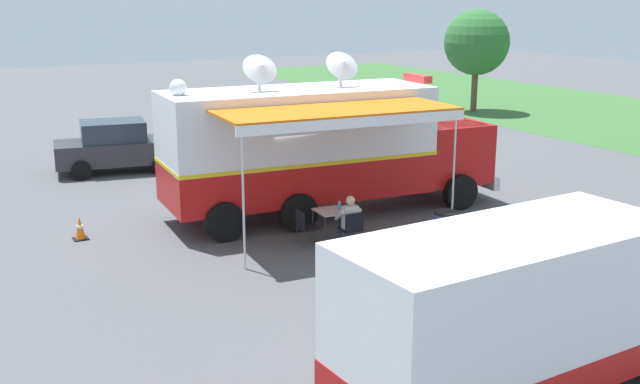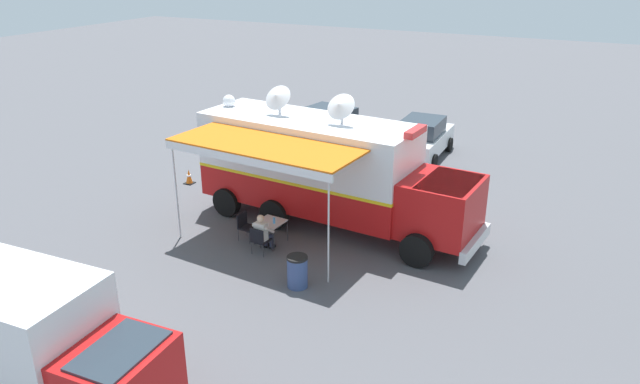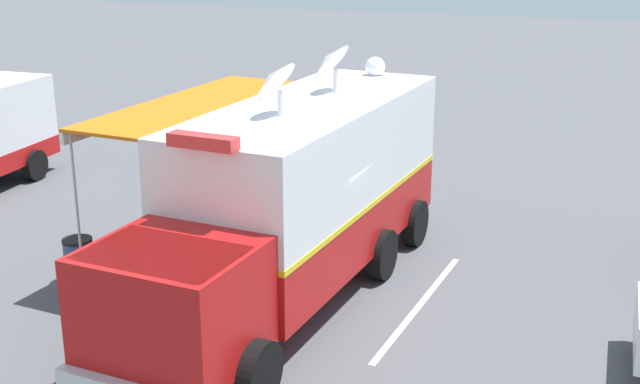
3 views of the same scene
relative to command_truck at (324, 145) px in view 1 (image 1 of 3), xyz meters
The scene contains 14 objects.
ground_plane 2.09m from the command_truck, 96.86° to the right, with size 100.00×100.00×0.00m, color #515156.
lot_stripe 3.08m from the command_truck, behind, with size 0.12×4.80×0.01m, color silver.
command_truck is the anchor object (origin of this frame).
folding_table 2.62m from the command_truck, 23.91° to the right, with size 0.86×0.86×0.73m.
water_bottle 2.53m from the command_truck, 19.45° to the right, with size 0.07×0.07×0.22m.
folding_chair_at_table 3.33m from the command_truck, 16.23° to the right, with size 0.51×0.51×0.87m.
folding_chair_beside_table 3.19m from the command_truck, 38.56° to the right, with size 0.51×0.51×0.87m.
seated_responder 3.11m from the command_truck, 17.02° to the right, with size 0.68×0.58×1.25m.
trash_bin 4.43m from the command_truck, 14.93° to the left, with size 0.57×0.57×0.91m.
traffic_cone 6.72m from the command_truck, 97.95° to the right, with size 0.36×0.36×0.58m.
support_truck 10.50m from the command_truck, 12.19° to the right, with size 2.60×6.90×2.70m.
car_behind_truck 8.19m from the command_truck, behind, with size 4.23×2.08×1.76m.
car_far_corner 8.83m from the command_truck, 155.62° to the right, with size 2.54×4.45×1.76m.
tree_far_left 20.76m from the command_truck, 128.49° to the left, with size 3.34×3.34×5.22m.
Camera 1 is at (17.94, -9.31, 5.91)m, focal length 42.94 mm.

